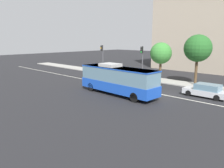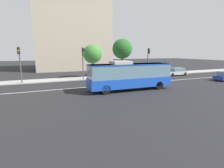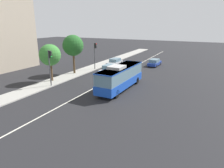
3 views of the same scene
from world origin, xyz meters
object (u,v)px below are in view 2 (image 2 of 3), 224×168
(traffic_light_near_corner, at_px, (83,58))
(traffic_light_far_corner, at_px, (148,57))
(traffic_light_mid_block, at_px, (19,59))
(transit_bus, at_px, (130,75))
(sedan_silver_ahead, at_px, (176,72))
(sedan_silver, at_px, (154,75))
(street_tree_kerbside_centre, at_px, (122,49))
(street_tree_kerbside_left, at_px, (92,54))

(traffic_light_near_corner, bearing_deg, traffic_light_far_corner, 86.25)
(traffic_light_mid_block, xyz_separation_m, traffic_light_far_corner, (21.27, -0.00, 0.00))
(transit_bus, relative_size, traffic_light_near_corner, 1.93)
(sedan_silver_ahead, xyz_separation_m, traffic_light_far_corner, (-5.51, 1.55, 2.84))
(traffic_light_near_corner, bearing_deg, sedan_silver, 68.63)
(sedan_silver, relative_size, street_tree_kerbside_centre, 0.66)
(sedan_silver, xyz_separation_m, traffic_light_mid_block, (-20.05, 3.54, 2.84))
(traffic_light_near_corner, relative_size, traffic_light_far_corner, 1.00)
(traffic_light_far_corner, relative_size, street_tree_kerbside_left, 0.90)
(sedan_silver_ahead, height_order, traffic_light_near_corner, traffic_light_near_corner)
(traffic_light_far_corner, bearing_deg, street_tree_kerbside_centre, -105.24)
(transit_bus, xyz_separation_m, traffic_light_far_corner, (8.99, 9.33, 1.75))
(traffic_light_mid_block, relative_size, street_tree_kerbside_left, 0.90)
(sedan_silver_ahead, relative_size, street_tree_kerbside_centre, 0.66)
(transit_bus, xyz_separation_m, sedan_silver_ahead, (14.50, 7.78, -1.09))
(sedan_silver, distance_m, street_tree_kerbside_centre, 7.53)
(transit_bus, relative_size, street_tree_kerbside_left, 1.75)
(traffic_light_far_corner, xyz_separation_m, street_tree_kerbside_left, (-10.25, 1.77, 0.55))
(transit_bus, relative_size, traffic_light_far_corner, 1.93)
(transit_bus, height_order, street_tree_kerbside_centre, street_tree_kerbside_centre)
(sedan_silver, height_order, sedan_silver_ahead, same)
(transit_bus, xyz_separation_m, sedan_silver, (7.77, 5.79, -1.09))
(traffic_light_near_corner, bearing_deg, traffic_light_mid_block, -95.09)
(street_tree_kerbside_left, xyz_separation_m, street_tree_kerbside_centre, (5.62, -0.14, 0.89))
(street_tree_kerbside_centre, bearing_deg, transit_bus, -111.72)
(sedan_silver_ahead, bearing_deg, sedan_silver, 18.09)
(sedan_silver, relative_size, street_tree_kerbside_left, 0.78)
(transit_bus, bearing_deg, street_tree_kerbside_centre, 69.78)
(transit_bus, relative_size, sedan_silver, 2.23)
(traffic_light_far_corner, distance_m, street_tree_kerbside_centre, 5.11)
(sedan_silver, relative_size, traffic_light_near_corner, 0.87)
(sedan_silver_ahead, bearing_deg, transit_bus, 29.87)
(traffic_light_near_corner, distance_m, street_tree_kerbside_left, 2.89)
(sedan_silver_ahead, bearing_deg, traffic_light_near_corner, -2.93)
(traffic_light_near_corner, relative_size, traffic_light_mid_block, 1.00)
(sedan_silver, bearing_deg, transit_bus, 36.05)
(traffic_light_mid_block, bearing_deg, sedan_silver_ahead, 91.62)
(traffic_light_mid_block, distance_m, street_tree_kerbside_centre, 16.78)
(street_tree_kerbside_left, relative_size, street_tree_kerbside_centre, 0.84)
(transit_bus, distance_m, sedan_silver, 9.75)
(sedan_silver_ahead, height_order, traffic_light_mid_block, traffic_light_mid_block)
(sedan_silver, distance_m, street_tree_kerbside_left, 11.01)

